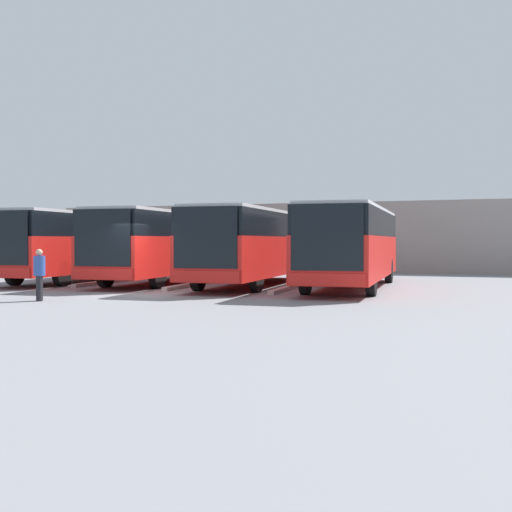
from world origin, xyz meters
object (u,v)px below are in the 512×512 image
bus_0 (352,244)px  pedestrian (39,273)px  bus_2 (168,243)px  bus_1 (254,243)px  bus_3 (85,243)px

bus_0 → pedestrian: bus_0 is taller
bus_0 → bus_2: size_ratio=1.00×
bus_1 → bus_2: 4.25m
bus_0 → bus_3: size_ratio=1.00×
bus_0 → bus_1: same height
bus_0 → bus_1: size_ratio=1.00×
bus_0 → bus_1: 4.24m
bus_1 → pedestrian: 9.82m
bus_1 → pedestrian: (3.81, 9.01, -0.90)m
bus_3 → pedestrian: bus_3 is taller
bus_1 → bus_3: size_ratio=1.00×
bus_0 → bus_3: same height
bus_0 → bus_2: bearing=-7.4°
bus_0 → pedestrian: (8.04, 8.79, -0.90)m
pedestrian → bus_0: bearing=-73.1°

